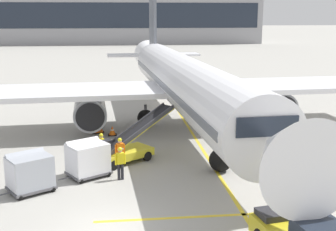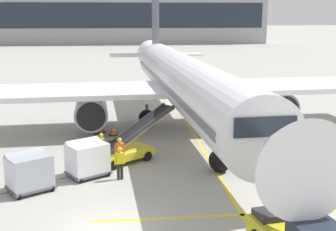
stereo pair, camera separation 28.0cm
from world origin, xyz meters
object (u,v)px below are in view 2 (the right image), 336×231
object	(u,v)px
baggage_cart_lead	(87,158)
safety_cone_engine_keepout	(98,128)
ground_crew_marshaller	(120,151)
safety_cone_wingtip	(101,128)
parked_airplane	(185,82)
safety_cone_nose_mark	(113,130)
baggage_cart_second	(29,171)
ground_crew_by_carts	(102,146)
ground_crew_by_loader	(120,161)
belt_loader	(126,147)

from	to	relation	value
baggage_cart_lead	safety_cone_engine_keepout	world-z (taller)	baggage_cart_lead
ground_crew_marshaller	safety_cone_wingtip	world-z (taller)	ground_crew_marshaller
parked_airplane	safety_cone_nose_mark	world-z (taller)	parked_airplane
parked_airplane	safety_cone_engine_keepout	world-z (taller)	parked_airplane
baggage_cart_lead	safety_cone_nose_mark	world-z (taller)	baggage_cart_lead
baggage_cart_second	ground_crew_by_carts	size ratio (longest dim) A/B	1.57
ground_crew_by_carts	ground_crew_marshaller	xyz separation A→B (m)	(1.04, -1.09, 0.00)
ground_crew_by_carts	safety_cone_nose_mark	world-z (taller)	ground_crew_by_carts
baggage_cart_lead	ground_crew_by_loader	xyz separation A→B (m)	(1.71, -0.70, -0.00)
baggage_cart_lead	ground_crew_marshaller	bearing A→B (deg)	30.82
parked_airplane	safety_cone_nose_mark	bearing A→B (deg)	-161.82
ground_crew_by_carts	ground_crew_marshaller	size ratio (longest dim) A/B	1.00
parked_airplane	baggage_cart_lead	bearing A→B (deg)	-123.69
ground_crew_by_loader	ground_crew_marshaller	size ratio (longest dim) A/B	1.00
belt_loader	ground_crew_by_loader	bearing A→B (deg)	-97.11
baggage_cart_lead	ground_crew_by_loader	distance (m)	1.85
baggage_cart_lead	safety_cone_wingtip	size ratio (longest dim) A/B	4.48
ground_crew_by_carts	safety_cone_wingtip	world-z (taller)	ground_crew_by_carts
baggage_cart_second	safety_cone_engine_keepout	bearing A→B (deg)	75.46
baggage_cart_lead	safety_cone_wingtip	xyz separation A→B (m)	(0.34, 8.78, -0.71)
parked_airplane	baggage_cart_second	world-z (taller)	parked_airplane
baggage_cart_lead	baggage_cart_second	size ratio (longest dim) A/B	1.00
ground_crew_by_loader	safety_cone_nose_mark	bearing A→B (deg)	93.30
baggage_cart_second	ground_crew_by_loader	world-z (taller)	baggage_cart_second
ground_crew_by_carts	baggage_cart_lead	bearing A→B (deg)	-107.57
parked_airplane	ground_crew_marshaller	size ratio (longest dim) A/B	22.90
belt_loader	ground_crew_marshaller	bearing A→B (deg)	-106.82
ground_crew_by_loader	safety_cone_wingtip	xyz separation A→B (m)	(-1.37, 9.49, -0.70)
belt_loader	ground_crew_marshaller	distance (m)	1.27
parked_airplane	safety_cone_nose_mark	xyz separation A→B (m)	(-5.28, -1.74, -3.08)
belt_loader	safety_cone_nose_mark	size ratio (longest dim) A/B	7.46
belt_loader	safety_cone_engine_keepout	xyz separation A→B (m)	(-1.95, 6.56, -0.50)
baggage_cart_second	baggage_cart_lead	bearing A→B (deg)	34.03
baggage_cart_lead	ground_crew_marshaller	distance (m)	1.99
baggage_cart_second	ground_crew_by_loader	distance (m)	4.45
safety_cone_nose_mark	ground_crew_by_carts	bearing A→B (deg)	-95.21
baggage_cart_lead	ground_crew_by_carts	size ratio (longest dim) A/B	1.57
baggage_cart_lead	ground_crew_by_loader	bearing A→B (deg)	-22.31
safety_cone_engine_keepout	safety_cone_nose_mark	size ratio (longest dim) A/B	1.10
baggage_cart_lead	ground_crew_by_carts	world-z (taller)	baggage_cart_lead
ground_crew_marshaller	baggage_cart_lead	bearing A→B (deg)	-149.18
baggage_cart_second	safety_cone_wingtip	size ratio (longest dim) A/B	4.48
ground_crew_by_loader	ground_crew_marshaller	bearing A→B (deg)	90.02
belt_loader	safety_cone_engine_keepout	bearing A→B (deg)	106.57
safety_cone_engine_keepout	safety_cone_nose_mark	xyz separation A→B (m)	(1.08, -0.79, -0.03)
baggage_cart_second	safety_cone_engine_keepout	world-z (taller)	baggage_cart_second
parked_airplane	baggage_cart_lead	size ratio (longest dim) A/B	14.63
ground_crew_by_loader	safety_cone_wingtip	world-z (taller)	ground_crew_by_loader
ground_crew_by_carts	safety_cone_wingtip	distance (m)	6.72
safety_cone_wingtip	ground_crew_by_carts	bearing A→B (deg)	-87.21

